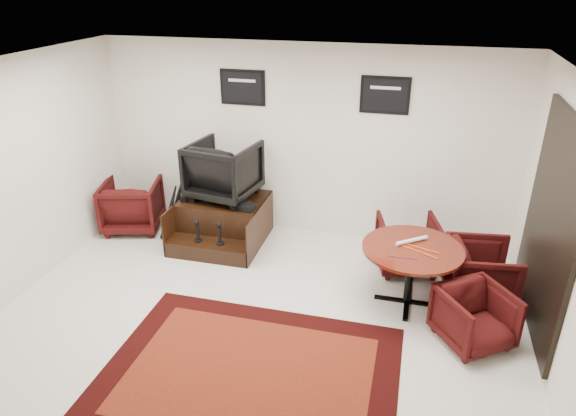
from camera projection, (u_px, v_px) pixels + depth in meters
The scene contains 16 objects.
ground at pixel (253, 327), 5.79m from camera, with size 6.00×6.00×0.00m, color silver.
room_shell at pixel (291, 179), 5.06m from camera, with size 6.02×5.02×2.81m.
area_rug at pixel (249, 374), 5.11m from camera, with size 2.92×2.19×0.01m.
shine_podium at pixel (223, 221), 7.57m from camera, with size 1.23×1.26×0.63m.
shine_chair at pixel (224, 167), 7.35m from camera, with size 0.89×0.84×0.92m, color black.
shoes_pair at pixel (190, 197), 7.43m from camera, with size 0.23×0.27×0.10m.
polish_kit at pixel (245, 207), 7.12m from camera, with size 0.26×0.18×0.09m, color black.
umbrella_black at pixel (170, 212), 7.46m from camera, with size 0.34×0.13×0.92m, color black, non-canonical shape.
umbrella_hooked at pixel (176, 204), 7.69m from camera, with size 0.35×0.13×0.94m, color black, non-canonical shape.
armchair_side at pixel (132, 203), 7.84m from camera, with size 0.83×0.77×0.85m, color black.
meeting_table at pixel (412, 254), 5.94m from camera, with size 1.16×1.16×0.76m.
table_chair_back at pixel (408, 242), 6.79m from camera, with size 0.76×0.71×0.78m, color black.
table_chair_window at pixel (481, 270), 6.15m from camera, with size 0.77×0.72×0.79m, color black.
table_chair_corner at pixel (475, 315), 5.41m from camera, with size 0.68×0.64×0.70m, color black.
paper_roll at pixel (412, 241), 6.00m from camera, with size 0.05×0.05×0.42m, color silver.
table_clutter at pixel (417, 251), 5.81m from camera, with size 0.56×0.36×0.01m.
Camera 1 is at (1.55, -4.44, 3.66)m, focal length 32.00 mm.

